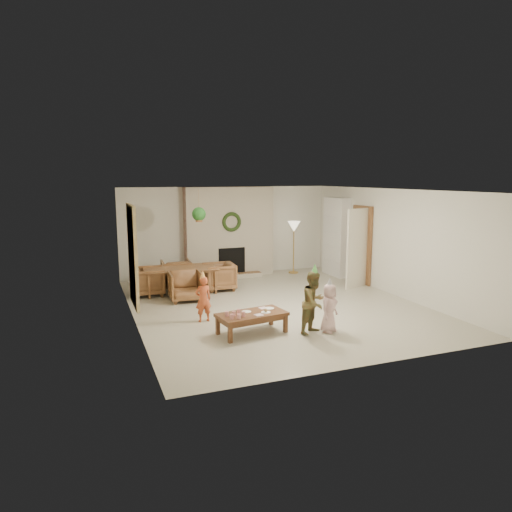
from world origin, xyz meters
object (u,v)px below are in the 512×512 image
child_red (203,299)px  coffee_table_top (252,315)px  dining_chair_near (186,286)px  child_pink (329,308)px  dining_chair_far (176,273)px  child_plaid (314,302)px  dining_chair_left (148,281)px  dining_table (181,280)px  dining_chair_right (219,276)px

child_red → coffee_table_top: bearing=117.1°
dining_chair_near → child_pink: (1.96, -3.02, 0.11)m
child_red → child_pink: size_ratio=1.00×
dining_chair_far → child_plaid: 4.78m
dining_chair_near → dining_chair_left: bearing=135.0°
child_red → child_plaid: bearing=135.4°
dining_chair_far → child_plaid: bearing=112.6°
dining_table → coffee_table_top: bearing=-77.0°
coffee_table_top → child_red: child_red is taller
dining_chair_left → child_pink: size_ratio=0.83×
child_pink → coffee_table_top: bearing=129.8°
dining_chair_far → child_pink: child_pink is taller
dining_chair_near → coffee_table_top: bearing=-73.4°
dining_chair_near → child_pink: 3.61m
dining_chair_left → dining_chair_right: size_ratio=1.00×
child_red → child_plaid: 2.16m
coffee_table_top → child_plaid: (1.05, -0.37, 0.22)m
coffee_table_top → child_red: (-0.64, 0.98, 0.10)m
dining_chair_right → dining_table: bearing=-90.0°
dining_chair_near → coffee_table_top: (0.63, -2.61, 0.01)m
dining_chair_near → dining_chair_right: same height
dining_table → child_pink: 4.25m
dining_table → dining_chair_left: (-0.76, 0.04, 0.03)m
dining_chair_right → child_plaid: 3.76m
dining_chair_right → dining_chair_far: bearing=-128.7°
dining_chair_left → coffee_table_top: bearing=-155.4°
dining_chair_left → coffee_table_top: (1.35, -3.41, 0.01)m
dining_table → child_plaid: (1.64, -3.74, 0.26)m
dining_table → dining_chair_right: (0.95, -0.05, 0.03)m
child_red → dining_table: bearing=-97.4°
dining_table → dining_chair_near: bearing=-90.0°
dining_chair_left → coffee_table_top: dining_chair_left is taller
dining_chair_near → dining_chair_far: bearing=90.0°
dining_chair_left → coffee_table_top: 3.67m
child_red → child_pink: child_red is taller
child_plaid → child_pink: 0.31m
coffee_table_top → child_pink: child_pink is taller
child_pink → dining_chair_left: bearing=92.0°
dining_chair_far → child_red: child_red is taller
coffee_table_top → child_pink: size_ratio=1.38×
child_plaid → dining_chair_right: bearing=71.2°
coffee_table_top → dining_chair_near: bearing=94.9°
dining_table → child_red: size_ratio=1.94×
dining_table → dining_chair_right: dining_chair_right is taller
coffee_table_top → child_red: size_ratio=1.37×
dining_table → child_plaid: size_ratio=1.53×
dining_chair_right → child_plaid: bearing=13.6°
child_red → child_pink: (1.97, -1.39, -0.00)m
dining_chair_far → dining_chair_right: size_ratio=1.00×
dining_chair_right → coffee_table_top: dining_chair_right is taller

